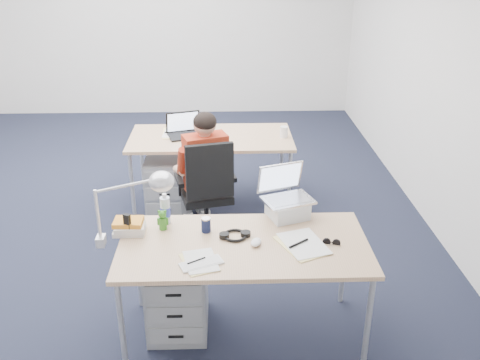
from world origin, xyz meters
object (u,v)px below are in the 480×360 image
(water_bottle, at_px, (165,208))
(bear_figurine, at_px, (163,219))
(drawer_pedestal_far, at_px, (167,184))
(desk_lamp, at_px, (123,208))
(cordless_phone, at_px, (128,225))
(headphones, at_px, (235,235))
(far_cup, at_px, (284,132))
(can_koozie, at_px, (206,225))
(desk_far, at_px, (211,141))
(book_stack, at_px, (129,226))
(sunglasses, at_px, (332,242))
(office_chair, at_px, (207,212))
(seated_person, at_px, (202,172))
(wireless_keyboard, at_px, (201,263))
(dark_laptop, at_px, (185,125))
(silver_laptop, at_px, (288,194))
(computer_mouse, at_px, (256,242))
(drawer_pedestal_near, at_px, (178,293))
(desk_near, at_px, (244,250))

(water_bottle, bearing_deg, bear_figurine, -97.09)
(drawer_pedestal_far, bearing_deg, desk_lamp, -91.79)
(cordless_phone, bearing_deg, desk_lamp, -66.20)
(headphones, distance_m, far_cup, 1.99)
(can_koozie, bearing_deg, cordless_phone, -174.85)
(desk_far, distance_m, water_bottle, 1.78)
(headphones, height_order, book_stack, book_stack)
(can_koozie, relative_size, cordless_phone, 0.64)
(book_stack, bearing_deg, sunglasses, -8.33)
(office_chair, xyz_separation_m, cordless_phone, (-0.47, -1.19, 0.53))
(seated_person, height_order, desk_lamp, desk_lamp)
(drawer_pedestal_far, bearing_deg, wireless_keyboard, -78.82)
(headphones, height_order, far_cup, far_cup)
(dark_laptop, bearing_deg, water_bottle, -108.27)
(dark_laptop, bearing_deg, sunglasses, -80.36)
(office_chair, xyz_separation_m, far_cup, (0.75, 0.69, 0.50))
(office_chair, bearing_deg, headphones, -92.38)
(dark_laptop, bearing_deg, wireless_keyboard, -101.52)
(far_cup, bearing_deg, wireless_keyboard, -108.22)
(desk_lamp, bearing_deg, silver_laptop, 23.43)
(seated_person, distance_m, sunglasses, 1.74)
(computer_mouse, height_order, water_bottle, water_bottle)
(seated_person, height_order, headphones, seated_person)
(water_bottle, height_order, sunglasses, water_bottle)
(silver_laptop, bearing_deg, desk_far, 88.91)
(desk_far, relative_size, book_stack, 7.86)
(wireless_keyboard, xyz_separation_m, computer_mouse, (0.34, 0.21, 0.01))
(drawer_pedestal_near, bearing_deg, sunglasses, -7.78)
(computer_mouse, relative_size, dark_laptop, 0.30)
(office_chair, distance_m, sunglasses, 1.64)
(wireless_keyboard, height_order, water_bottle, water_bottle)
(cordless_phone, height_order, desk_lamp, desk_lamp)
(wireless_keyboard, bearing_deg, book_stack, 118.12)
(desk_near, xyz_separation_m, bear_figurine, (-0.53, 0.20, 0.12))
(desk_near, height_order, office_chair, office_chair)
(wireless_keyboard, relative_size, desk_lamp, 0.49)
(office_chair, relative_size, can_koozie, 9.61)
(drawer_pedestal_near, xyz_separation_m, water_bottle, (-0.07, 0.18, 0.57))
(computer_mouse, distance_m, bear_figurine, 0.65)
(desk_near, height_order, far_cup, far_cup)
(office_chair, bearing_deg, sunglasses, -70.63)
(desk_far, bearing_deg, cordless_phone, -104.71)
(seated_person, height_order, silver_laptop, seated_person)
(book_stack, bearing_deg, bear_figurine, 10.41)
(seated_person, bearing_deg, drawer_pedestal_near, -114.75)
(desk_far, height_order, headphones, headphones)
(drawer_pedestal_far, xyz_separation_m, dark_laptop, (0.20, 0.12, 0.58))
(dark_laptop, bearing_deg, book_stack, -115.10)
(can_koozie, relative_size, sunglasses, 0.90)
(cordless_phone, bearing_deg, dark_laptop, 105.45)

